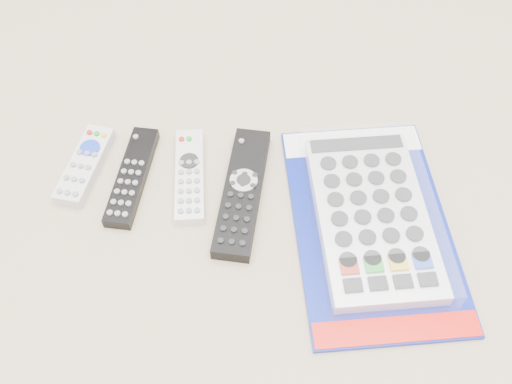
{
  "coord_description": "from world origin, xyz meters",
  "views": [
    {
      "loc": [
        0.06,
        -0.51,
        0.72
      ],
      "look_at": [
        0.04,
        -0.0,
        0.01
      ],
      "focal_mm": 40.0,
      "sensor_mm": 36.0,
      "label": 1
    }
  ],
  "objects_px": {
    "remote_large_black": "(242,192)",
    "jumbo_remote_packaged": "(372,215)",
    "remote_slim_black": "(132,177)",
    "remote_silver_dvd": "(190,176)",
    "remote_small_grey": "(85,165)"
  },
  "relations": [
    {
      "from": "remote_slim_black",
      "to": "remote_silver_dvd",
      "type": "distance_m",
      "value": 0.09
    },
    {
      "from": "remote_slim_black",
      "to": "remote_silver_dvd",
      "type": "bearing_deg",
      "value": 9.15
    },
    {
      "from": "remote_silver_dvd",
      "to": "jumbo_remote_packaged",
      "type": "relative_size",
      "value": 0.45
    },
    {
      "from": "remote_slim_black",
      "to": "remote_large_black",
      "type": "distance_m",
      "value": 0.18
    },
    {
      "from": "remote_small_grey",
      "to": "remote_silver_dvd",
      "type": "distance_m",
      "value": 0.17
    },
    {
      "from": "remote_large_black",
      "to": "jumbo_remote_packaged",
      "type": "distance_m",
      "value": 0.2
    },
    {
      "from": "remote_slim_black",
      "to": "jumbo_remote_packaged",
      "type": "distance_m",
      "value": 0.37
    },
    {
      "from": "remote_small_grey",
      "to": "jumbo_remote_packaged",
      "type": "bearing_deg",
      "value": -0.81
    },
    {
      "from": "remote_large_black",
      "to": "remote_small_grey",
      "type": "bearing_deg",
      "value": 176.28
    },
    {
      "from": "remote_large_black",
      "to": "jumbo_remote_packaged",
      "type": "xyz_separation_m",
      "value": [
        0.19,
        -0.04,
        0.01
      ]
    },
    {
      "from": "remote_large_black",
      "to": "remote_slim_black",
      "type": "bearing_deg",
      "value": 178.09
    },
    {
      "from": "jumbo_remote_packaged",
      "to": "remote_small_grey",
      "type": "bearing_deg",
      "value": 162.25
    },
    {
      "from": "remote_small_grey",
      "to": "jumbo_remote_packaged",
      "type": "height_order",
      "value": "jumbo_remote_packaged"
    },
    {
      "from": "remote_small_grey",
      "to": "remote_slim_black",
      "type": "distance_m",
      "value": 0.08
    },
    {
      "from": "remote_small_grey",
      "to": "remote_large_black",
      "type": "height_order",
      "value": "remote_large_black"
    }
  ]
}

